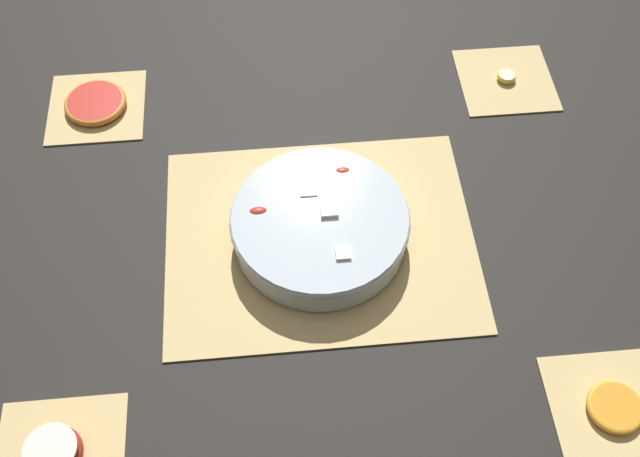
# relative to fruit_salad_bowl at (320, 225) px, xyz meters

# --- Properties ---
(ground_plane) EXTENTS (6.00, 6.00, 0.00)m
(ground_plane) POSITION_rel_fruit_salad_bowl_xyz_m (0.00, -0.00, -0.04)
(ground_plane) COLOR black
(bamboo_mat_center) EXTENTS (0.45, 0.36, 0.01)m
(bamboo_mat_center) POSITION_rel_fruit_salad_bowl_xyz_m (0.00, -0.00, -0.03)
(bamboo_mat_center) COLOR #D6B775
(bamboo_mat_center) RESTS_ON ground_plane
(coaster_mat_near_right) EXTENTS (0.16, 0.16, 0.01)m
(coaster_mat_near_right) POSITION_rel_fruit_salad_bowl_xyz_m (0.35, -0.30, -0.03)
(coaster_mat_near_right) COLOR #D6B775
(coaster_mat_near_right) RESTS_ON ground_plane
(coaster_mat_far_left) EXTENTS (0.16, 0.16, 0.01)m
(coaster_mat_far_left) POSITION_rel_fruit_salad_bowl_xyz_m (-0.35, 0.30, -0.03)
(coaster_mat_far_left) COLOR #D6B775
(coaster_mat_far_left) RESTS_ON ground_plane
(coaster_mat_far_right) EXTENTS (0.16, 0.16, 0.01)m
(coaster_mat_far_right) POSITION_rel_fruit_salad_bowl_xyz_m (0.35, 0.30, -0.03)
(coaster_mat_far_right) COLOR #D6B775
(coaster_mat_far_right) RESTS_ON ground_plane
(fruit_salad_bowl) EXTENTS (0.26, 0.26, 0.06)m
(fruit_salad_bowl) POSITION_rel_fruit_salad_bowl_xyz_m (0.00, 0.00, 0.00)
(fruit_salad_bowl) COLOR silver
(fruit_salad_bowl) RESTS_ON bamboo_mat_center
(apple_half) EXTENTS (0.07, 0.07, 0.04)m
(apple_half) POSITION_rel_fruit_salad_bowl_xyz_m (-0.35, -0.30, -0.01)
(apple_half) COLOR #B72D23
(apple_half) RESTS_ON coaster_mat_near_left
(orange_slice_whole) EXTENTS (0.07, 0.07, 0.01)m
(orange_slice_whole) POSITION_rel_fruit_salad_bowl_xyz_m (0.35, -0.30, -0.03)
(orange_slice_whole) COLOR orange
(orange_slice_whole) RESTS_ON coaster_mat_near_right
(banana_coin_single) EXTENTS (0.03, 0.03, 0.01)m
(banana_coin_single) POSITION_rel_fruit_salad_bowl_xyz_m (0.35, 0.30, -0.03)
(banana_coin_single) COLOR #F4EABC
(banana_coin_single) RESTS_ON coaster_mat_far_right
(grapefruit_slice) EXTENTS (0.10, 0.10, 0.01)m
(grapefruit_slice) POSITION_rel_fruit_salad_bowl_xyz_m (-0.35, 0.30, -0.02)
(grapefruit_slice) COLOR red
(grapefruit_slice) RESTS_ON coaster_mat_far_left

